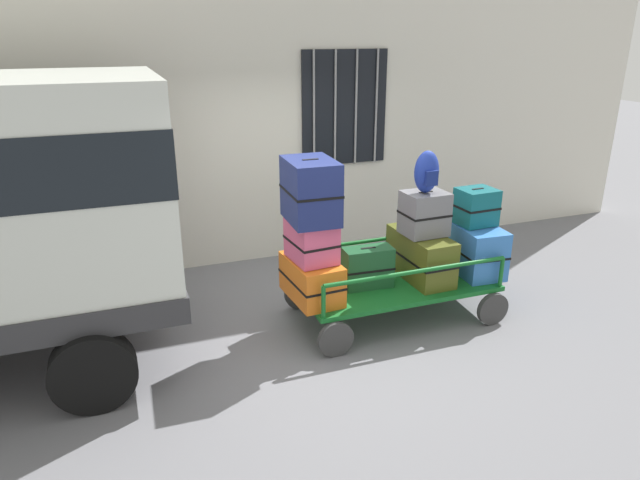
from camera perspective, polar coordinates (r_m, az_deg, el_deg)
ground_plane at (r=6.20m, az=-0.01°, el=-8.48°), size 40.00×40.00×0.00m
building_wall at (r=7.58m, az=-6.12°, el=16.51°), size 12.00×0.38×5.00m
luggage_cart at (r=6.28m, az=7.45°, el=-4.78°), size 2.17×1.14×0.41m
cart_railing at (r=6.14m, az=7.60°, el=-1.78°), size 2.06×1.00×0.35m
suitcase_left_bottom at (r=5.78m, az=-0.84°, el=-3.90°), size 0.49×0.78×0.42m
suitcase_left_middle at (r=5.62m, az=-0.86°, el=-0.09°), size 0.44×0.56×0.40m
suitcase_left_top at (r=5.48m, az=-0.95°, el=4.94°), size 0.47×0.65×0.61m
suitcase_midleft_bottom at (r=6.04m, az=4.79°, el=-2.74°), size 0.54×0.29×0.44m
suitcase_center_bottom at (r=6.33m, az=10.03°, el=-1.53°), size 0.43×0.90×0.51m
suitcase_center_middle at (r=6.15m, az=10.40°, el=2.65°), size 0.47×0.40×0.47m
suitcase_midright_bottom at (r=6.64m, az=14.97°, el=-0.70°), size 0.50×0.89×0.55m
suitcase_midright_middle at (r=6.49m, az=15.35°, el=3.24°), size 0.42×0.37×0.41m
backpack at (r=5.99m, az=10.64°, el=6.69°), size 0.27×0.22×0.44m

